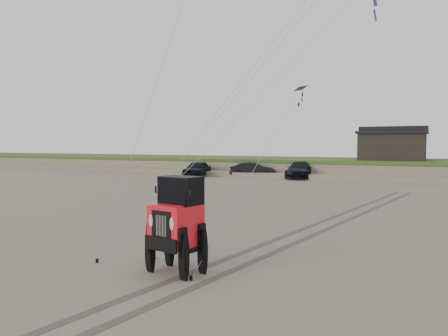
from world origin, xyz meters
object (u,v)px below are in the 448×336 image
(cabin, at_px, (393,145))
(jeep, at_px, (176,235))
(truck_a, at_px, (197,169))
(man, at_px, (159,231))
(truck_b, at_px, (253,170))
(truck_c, at_px, (300,170))

(cabin, bearing_deg, jeep, -92.80)
(cabin, height_order, truck_a, cabin)
(jeep, relative_size, man, 3.30)
(truck_b, distance_m, jeep, 32.74)
(truck_c, xyz_separation_m, man, (4.86, -30.67, 0.01))
(cabin, bearing_deg, truck_b, -154.78)
(truck_b, distance_m, truck_c, 4.72)
(truck_a, xyz_separation_m, truck_c, (10.04, 2.57, 0.02))
(truck_a, bearing_deg, truck_b, 9.37)
(truck_b, bearing_deg, cabin, -82.26)
(truck_a, relative_size, jeep, 0.86)
(truck_b, height_order, truck_c, truck_c)
(truck_c, bearing_deg, man, -89.19)
(jeep, xyz_separation_m, man, (-1.22, 0.96, -0.19))
(jeep, bearing_deg, cabin, 97.70)
(cabin, xyz_separation_m, truck_a, (-17.93, -7.77, -2.45))
(cabin, xyz_separation_m, jeep, (-1.80, -36.83, -2.23))
(truck_c, relative_size, jeep, 1.03)
(cabin, height_order, jeep, cabin)
(truck_a, bearing_deg, jeep, -70.71)
(truck_b, xyz_separation_m, man, (9.52, -29.96, 0.07))
(man, bearing_deg, truck_c, -92.83)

